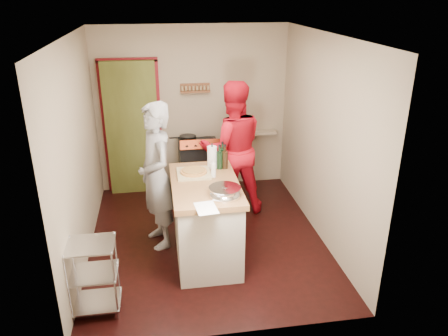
{
  "coord_description": "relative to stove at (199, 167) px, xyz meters",
  "views": [
    {
      "loc": [
        -0.56,
        -4.98,
        3.08
      ],
      "look_at": [
        0.23,
        0.0,
        1.0
      ],
      "focal_mm": 35.0,
      "sensor_mm": 36.0,
      "label": 1
    }
  ],
  "objects": [
    {
      "name": "floor",
      "position": [
        -0.05,
        -1.42,
        -0.45
      ],
      "size": [
        3.5,
        3.5,
        0.0
      ],
      "primitive_type": "plane",
      "color": "black",
      "rests_on": "ground"
    },
    {
      "name": "back_wall",
      "position": [
        -0.69,
        0.36,
        0.68
      ],
      "size": [
        3.0,
        0.44,
        2.6
      ],
      "color": "gray",
      "rests_on": "ground"
    },
    {
      "name": "left_wall",
      "position": [
        -1.55,
        -1.42,
        0.85
      ],
      "size": [
        0.04,
        3.5,
        2.6
      ],
      "primitive_type": "cube",
      "color": "gray",
      "rests_on": "ground"
    },
    {
      "name": "right_wall",
      "position": [
        1.45,
        -1.42,
        0.85
      ],
      "size": [
        0.04,
        3.5,
        2.6
      ],
      "primitive_type": "cube",
      "color": "gray",
      "rests_on": "ground"
    },
    {
      "name": "ceiling",
      "position": [
        -0.05,
        -1.42,
        2.16
      ],
      "size": [
        3.0,
        3.5,
        0.02
      ],
      "primitive_type": "cube",
      "color": "white",
      "rests_on": "back_wall"
    },
    {
      "name": "stove",
      "position": [
        0.0,
        0.0,
        0.0
      ],
      "size": [
        0.6,
        0.63,
        1.0
      ],
      "color": "black",
      "rests_on": "ground"
    },
    {
      "name": "wire_shelving",
      "position": [
        -1.33,
        -2.62,
        -0.01
      ],
      "size": [
        0.48,
        0.4,
        0.8
      ],
      "color": "silver",
      "rests_on": "ground"
    },
    {
      "name": "island",
      "position": [
        -0.1,
        -1.81,
        0.07
      ],
      "size": [
        0.78,
        1.46,
        1.3
      ],
      "color": "#BDB5A1",
      "rests_on": "ground"
    },
    {
      "name": "person_stripe",
      "position": [
        -0.66,
        -1.41,
        0.48
      ],
      "size": [
        0.62,
        0.78,
        1.86
      ],
      "primitive_type": "imported",
      "rotation": [
        0.0,
        0.0,
        -1.28
      ],
      "color": "#B0B1B6",
      "rests_on": "ground"
    },
    {
      "name": "person_red",
      "position": [
        0.42,
        -0.64,
        0.52
      ],
      "size": [
        0.97,
        0.77,
        1.94
      ],
      "primitive_type": "imported",
      "rotation": [
        0.0,
        0.0,
        3.18
      ],
      "color": "red",
      "rests_on": "ground"
    }
  ]
}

